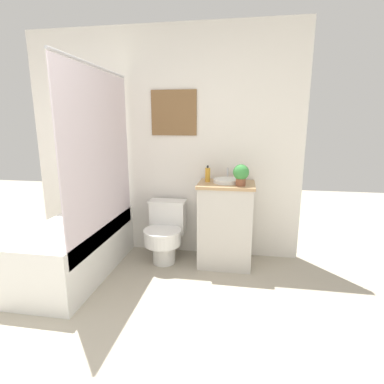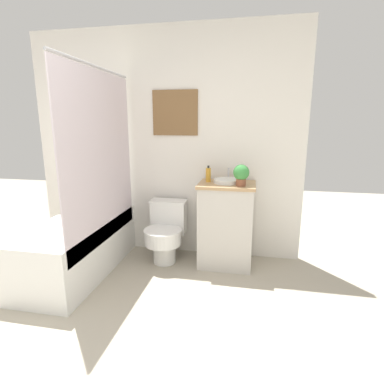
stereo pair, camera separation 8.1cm
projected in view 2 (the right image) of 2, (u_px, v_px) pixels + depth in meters
The scene contains 7 objects.
wall_back at pixel (164, 144), 3.38m from camera, with size 3.08×0.07×2.50m.
shower_area at pixel (79, 243), 3.02m from camera, with size 0.66×1.42×1.98m.
toilet at pixel (166, 231), 3.28m from camera, with size 0.40×0.55×0.65m.
vanity at pixel (226, 224), 3.16m from camera, with size 0.58×0.47×0.89m.
sink at pixel (227, 181), 3.08m from camera, with size 0.28×0.32×0.13m.
soap_bottle at pixel (208, 175), 3.12m from camera, with size 0.05×0.05×0.17m.
potted_plant at pixel (241, 174), 2.90m from camera, with size 0.16×0.16×0.21m.
Camera 2 is at (0.97, -0.97, 1.48)m, focal length 28.00 mm.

